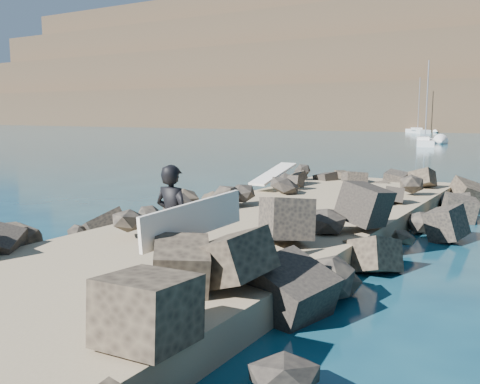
{
  "coord_description": "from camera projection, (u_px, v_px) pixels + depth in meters",
  "views": [
    {
      "loc": [
        6.84,
        -12.02,
        3.4
      ],
      "look_at": [
        0.0,
        -1.0,
        1.5
      ],
      "focal_mm": 40.0,
      "sensor_mm": 36.0,
      "label": 1
    }
  ],
  "objects": [
    {
      "name": "ground",
      "position": [
        260.0,
        243.0,
        14.17
      ],
      "size": [
        800.0,
        800.0,
        0.0
      ],
      "primitive_type": "plane",
      "color": "#0F384C",
      "rests_on": "ground"
    },
    {
      "name": "surfer_with_board",
      "position": [
        176.0,
        220.0,
        9.3
      ],
      "size": [
        1.01,
        2.39,
        1.94
      ],
      "color": "black",
      "rests_on": "jetty"
    },
    {
      "name": "riprap_left",
      "position": [
        139.0,
        223.0,
        14.35
      ],
      "size": [
        2.6,
        22.0,
        1.0
      ],
      "primitive_type": "cube",
      "color": "black",
      "rests_on": "ground"
    },
    {
      "name": "riprap_right",
      "position": [
        344.0,
        252.0,
        11.32
      ],
      "size": [
        2.6,
        22.0,
        1.0
      ],
      "primitive_type": "cube",
      "color": "black",
      "rests_on": "ground"
    },
    {
      "name": "jetty",
      "position": [
        217.0,
        248.0,
        12.44
      ],
      "size": [
        6.0,
        26.0,
        0.6
      ],
      "primitive_type": "cube",
      "color": "#8C7759",
      "rests_on": "ground"
    },
    {
      "name": "sailboat_e",
      "position": [
        418.0,
        131.0,
        95.83
      ],
      "size": [
        5.97,
        8.1,
        9.97
      ],
      "color": "white",
      "rests_on": "ground"
    },
    {
      "name": "sailboat_a",
      "position": [
        425.0,
        142.0,
        58.17
      ],
      "size": [
        3.51,
        7.89,
        9.23
      ],
      "color": "white",
      "rests_on": "ground"
    },
    {
      "name": "surfboard_resting",
      "position": [
        273.0,
        177.0,
        20.18
      ],
      "size": [
        0.67,
        2.64,
        0.09
      ],
      "primitive_type": "cube",
      "rotation": [
        0.0,
        0.0,
        -0.0
      ],
      "color": "white",
      "rests_on": "riprap_left"
    }
  ]
}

